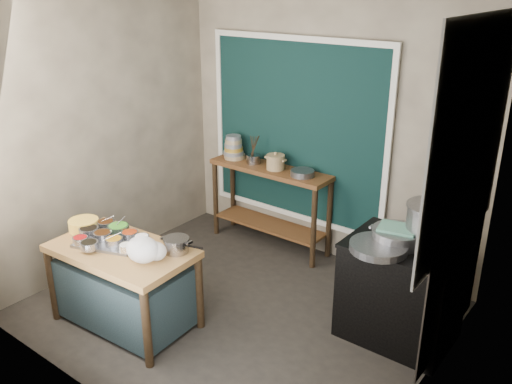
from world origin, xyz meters
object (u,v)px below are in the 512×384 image
Objects in this scene: saucepan at (176,245)px; stock_pot at (433,226)px; back_counter at (270,207)px; stove_block at (400,293)px; steamer at (396,237)px; yellow_basin at (84,225)px; condiment_tray at (110,241)px; prep_table at (125,286)px; ceramic_crock at (275,163)px; utensil_cup at (254,159)px.

stock_pot reaches higher than saucepan.
stove_block is at bearing -21.02° from back_counter.
yellow_basin is at bearing -153.73° from steamer.
condiment_tray is 2.72m from stock_pot.
stock_pot reaches higher than back_counter.
condiment_tray is at bearing -149.26° from stock_pot.
prep_table is at bearing -146.98° from stove_block.
stove_block is 2.04m from ceramic_crock.
yellow_basin is 2.05m from utensil_cup.
saucepan is at bearing 26.91° from prep_table.
stove_block is 0.53m from steamer.
condiment_tray is 2.40× the size of saucepan.
utensil_cup is at bearing 89.28° from condiment_tray.
prep_table is at bearing -86.26° from utensil_cup.
prep_table is at bearing -92.82° from back_counter.
utensil_cup is at bearing 91.39° from saucepan.
steamer is (-0.23, -0.14, -0.11)m from stock_pot.
yellow_basin is at bearing -153.46° from stove_block.
utensil_cup reaches higher than back_counter.
stock_pot is (2.32, 1.38, 0.30)m from condiment_tray.
steamer is (2.09, 1.24, 0.18)m from condiment_tray.
ceramic_crock is (0.08, -0.02, 0.55)m from back_counter.
stock_pot reaches higher than prep_table.
utensil_cup is 0.32m from ceramic_crock.
stove_block reaches higher than prep_table.
utensil_cup is 0.36× the size of stock_pot.
stock_pot is 1.11× the size of steamer.
back_counter is 8.79× the size of utensil_cup.
saucepan is 1.79m from ceramic_crock.
stock_pot is at bearing 29.49° from prep_table.
yellow_basin is at bearing -110.24° from ceramic_crock.
saucepan is at bearing 12.70° from yellow_basin.
stove_block is at bearing 30.79° from condiment_tray.
ceramic_crock reaches higher than stove_block.
stock_pot is (1.98, -0.61, 0.04)m from ceramic_crock.
condiment_tray is at bearing -2.17° from yellow_basin.
prep_table is at bearing -95.24° from ceramic_crock.
back_counter is at bearing 72.12° from yellow_basin.
back_counter is 0.57m from utensil_cup.
condiment_tray is at bearing -99.74° from ceramic_crock.
back_counter is 2.66× the size of condiment_tray.
yellow_basin reaches higher than stove_block.
prep_table is 1.39× the size of stove_block.
back_counter is (0.10, 2.03, 0.10)m from prep_table.
stove_block is 2.87m from yellow_basin.
stock_pot is at bearing 30.74° from condiment_tray.
steamer is at bearing -20.65° from utensil_cup.
saucepan is (0.32, -1.78, 0.34)m from back_counter.
ceramic_crock is at bearing 162.83° from stock_pot.
ceramic_crock is (0.18, 2.01, 0.65)m from prep_table.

